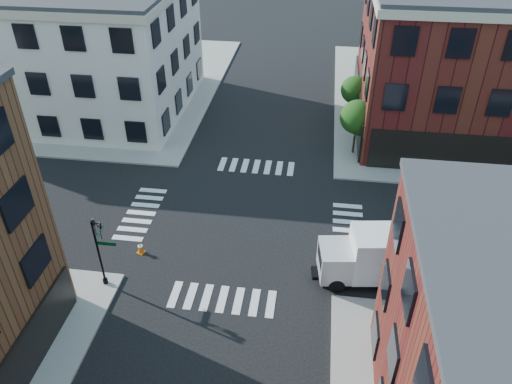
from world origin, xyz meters
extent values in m
plane|color=black|center=(0.00, 0.00, 0.00)|extent=(120.00, 120.00, 0.00)
cube|color=gray|center=(21.00, 21.00, 0.07)|extent=(30.00, 30.00, 0.15)
cube|color=gray|center=(-21.00, 21.00, 0.07)|extent=(30.00, 30.00, 0.15)
cube|color=silver|center=(-19.00, 16.00, 5.50)|extent=(22.00, 16.00, 11.00)
cylinder|color=black|center=(7.50, 10.00, 0.89)|extent=(0.18, 0.18, 1.47)
cylinder|color=black|center=(7.50, 10.00, 1.62)|extent=(0.12, 0.12, 1.47)
sphere|color=black|center=(7.50, 10.00, 3.30)|extent=(2.69, 2.69, 2.69)
sphere|color=black|center=(7.75, 9.90, 2.75)|extent=(1.85, 1.85, 1.85)
cylinder|color=black|center=(7.50, 16.00, 0.81)|extent=(0.18, 0.18, 1.33)
cylinder|color=black|center=(7.50, 16.00, 1.48)|extent=(0.12, 0.12, 1.33)
sphere|color=black|center=(7.50, 16.00, 3.00)|extent=(2.43, 2.43, 2.43)
sphere|color=black|center=(7.75, 15.90, 2.51)|extent=(1.67, 1.67, 1.67)
cylinder|color=black|center=(-6.80, -6.80, 2.30)|extent=(0.12, 0.12, 4.60)
cylinder|color=black|center=(-6.80, -6.80, 0.30)|extent=(0.28, 0.28, 0.30)
cube|color=#053819|center=(-6.25, -6.80, 3.15)|extent=(1.10, 0.03, 0.22)
cube|color=#053819|center=(-6.80, -6.25, 3.40)|extent=(0.03, 1.10, 0.22)
imported|color=black|center=(-6.45, -6.70, 3.90)|extent=(0.22, 0.18, 1.10)
imported|color=black|center=(-6.90, -6.45, 3.90)|extent=(0.18, 0.22, 1.10)
cube|color=silver|center=(9.55, -4.09, 1.94)|extent=(5.62, 3.03, 2.86)
cube|color=maroon|center=(9.71, -5.25, 1.94)|extent=(2.01, 0.32, 0.65)
cube|color=maroon|center=(9.39, -2.93, 1.94)|extent=(2.01, 0.32, 0.65)
cube|color=#B5B6B8|center=(6.08, -4.57, 1.43)|extent=(2.13, 2.45, 1.84)
cube|color=black|center=(5.21, -4.69, 1.75)|extent=(0.33, 1.75, 0.83)
cube|color=black|center=(8.45, -4.24, 0.46)|extent=(7.43, 1.94, 0.23)
cylinder|color=black|center=(6.21, -5.53, 0.46)|extent=(0.96, 0.45, 0.92)
cylinder|color=black|center=(5.95, -3.61, 0.46)|extent=(0.96, 0.45, 0.92)
cylinder|color=black|center=(9.50, -5.07, 0.46)|extent=(0.96, 0.45, 0.92)
cylinder|color=black|center=(9.23, -3.15, 0.46)|extent=(0.96, 0.45, 0.92)
cylinder|color=black|center=(11.69, -4.76, 0.46)|extent=(0.96, 0.45, 0.92)
cylinder|color=black|center=(11.42, -2.85, 0.46)|extent=(0.96, 0.45, 0.92)
cube|color=orange|center=(-5.70, -3.88, 0.02)|extent=(0.55, 0.55, 0.04)
cone|color=orange|center=(-5.70, -3.88, 0.39)|extent=(0.52, 0.52, 0.78)
cylinder|color=white|center=(-5.70, -3.88, 0.50)|extent=(0.30, 0.30, 0.09)
camera|label=1|loc=(4.44, -25.80, 20.66)|focal=35.00mm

